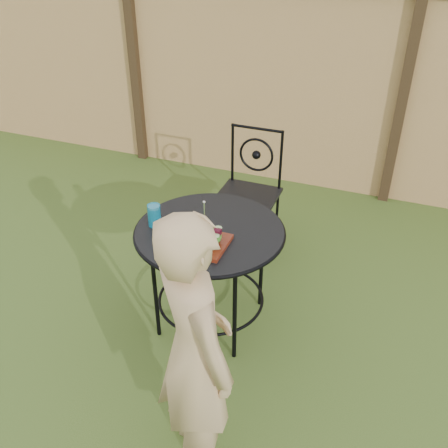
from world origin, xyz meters
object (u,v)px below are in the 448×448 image
patio_chair (249,188)px  salad_plate (204,244)px  diner (195,351)px  patio_table (210,248)px

patio_chair → salad_plate: patio_chair is taller
patio_chair → diner: diner is taller
patio_table → patio_chair: bearing=94.1°
patio_chair → salad_plate: 1.17m
patio_table → salad_plate: (0.03, -0.17, 0.15)m
patio_chair → patio_table: bearing=-85.9°
patio_table → diner: diner is taller
diner → salad_plate: size_ratio=5.32×
diner → salad_plate: (-0.28, 0.75, 0.02)m
salad_plate → patio_table: bearing=100.8°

